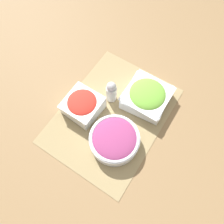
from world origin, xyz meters
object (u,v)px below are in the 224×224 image
(onion_bowl, at_px, (114,139))
(pepper_shaker, at_px, (111,91))
(tomato_bowl, at_px, (83,105))
(lettuce_bowl, at_px, (147,96))

(onion_bowl, xyz_separation_m, pepper_shaker, (-0.16, -0.12, 0.02))
(onion_bowl, relative_size, pepper_shaker, 1.69)
(pepper_shaker, bearing_deg, tomato_bowl, -31.88)
(tomato_bowl, bearing_deg, onion_bowl, 74.62)
(onion_bowl, bearing_deg, pepper_shaker, -143.70)
(onion_bowl, relative_size, lettuce_bowl, 1.02)
(lettuce_bowl, xyz_separation_m, pepper_shaker, (0.07, -0.13, 0.02))
(onion_bowl, relative_size, tomato_bowl, 1.32)
(onion_bowl, distance_m, tomato_bowl, 0.19)
(pepper_shaker, bearing_deg, onion_bowl, 36.30)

